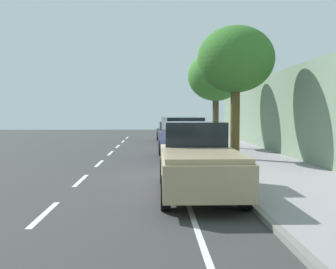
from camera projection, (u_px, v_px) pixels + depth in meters
name	position (u px, v px, depth m)	size (l,w,h in m)	color
ground	(171.00, 178.00, 13.29)	(72.20, 72.20, 0.00)	#383838
sidewalk	(281.00, 175.00, 13.41)	(3.96, 45.12, 0.13)	gray
curb_edge	(221.00, 175.00, 13.34)	(0.16, 45.12, 0.13)	gray
lane_stripe_centre	(81.00, 180.00, 12.73)	(0.14, 44.20, 0.01)	white
lane_stripe_bike_edge	(179.00, 177.00, 13.30)	(0.12, 45.12, 0.01)	white
parked_pickup_tan_second	(197.00, 161.00, 10.62)	(2.05, 5.31, 1.95)	tan
parked_suv_dark_blue_mid	(182.00, 137.00, 18.54)	(2.19, 4.81, 1.99)	navy
parked_sedan_black_far	(170.00, 132.00, 29.40)	(1.99, 4.48, 1.52)	black
bicycle_at_curb	(186.00, 144.00, 22.63)	(1.45, 1.10, 0.79)	black
cyclist_with_backpack	(191.00, 134.00, 22.17)	(0.54, 0.55, 1.66)	#C6B284
street_tree_far_end	(236.00, 60.00, 17.40)	(3.44, 3.44, 5.94)	brown
street_tree_corner	(216.00, 76.00, 23.07)	(3.34, 3.34, 5.74)	brown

